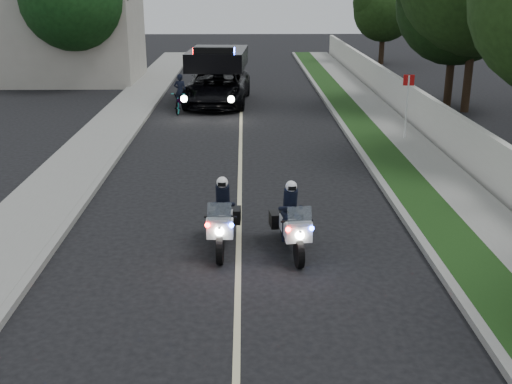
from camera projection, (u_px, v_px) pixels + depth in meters
ground at (238, 283)px, 12.27m from camera, size 120.00×120.00×0.00m
curb_right at (358, 148)px, 21.79m from camera, size 0.20×60.00×0.15m
grass_verge at (378, 148)px, 21.80m from camera, size 1.20×60.00×0.16m
sidewalk_right at (415, 148)px, 21.83m from camera, size 1.40×60.00×0.16m
property_wall at (445, 129)px, 21.63m from camera, size 0.22×60.00×1.50m
curb_left at (122, 149)px, 21.65m from camera, size 0.20×60.00×0.15m
sidewalk_left at (90, 149)px, 21.63m from camera, size 2.00×60.00×0.16m
building_far at (66, 20)px, 35.59m from camera, size 8.00×6.00×7.00m
lane_marking at (240, 151)px, 21.74m from camera, size 0.12×50.00×0.01m
police_moto_left at (223, 248)px, 13.88m from camera, size 0.74×1.92×1.61m
police_moto_right at (291, 251)px, 13.69m from camera, size 0.88×1.93×1.59m
police_suv at (218, 104)px, 30.04m from camera, size 3.23×6.29×2.97m
bicycle at (181, 112)px, 28.07m from camera, size 0.82×1.84×0.93m
cyclist at (181, 112)px, 28.07m from camera, size 0.59×0.43×1.52m
sign_post at (404, 142)px, 22.95m from camera, size 0.44×0.44×2.54m
tree_right_c at (446, 107)px, 29.36m from camera, size 6.13×6.13×8.92m
tree_right_d at (464, 112)px, 28.25m from camera, size 6.85×6.85×11.31m
tree_right_e at (381, 64)px, 44.35m from camera, size 5.60×5.60×7.07m
tree_left_near at (81, 88)px, 34.32m from camera, size 7.35×7.35×9.25m
tree_left_far at (73, 81)px, 36.69m from camera, size 9.07×9.07×11.63m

